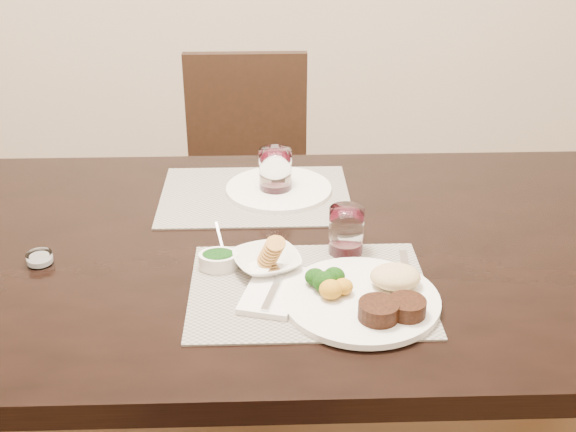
{
  "coord_description": "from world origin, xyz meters",
  "views": [
    {
      "loc": [
        0.07,
        -1.36,
        1.51
      ],
      "look_at": [
        0.11,
        -0.01,
        0.82
      ],
      "focal_mm": 45.0,
      "sensor_mm": 36.0,
      "label": 1
    }
  ],
  "objects_px": {
    "cracker_bowl": "(267,261)",
    "steak_knife": "(413,286)",
    "far_plate": "(279,189)",
    "wine_glass_near": "(346,233)",
    "chair_far": "(247,174)",
    "dinner_plate": "(369,296)"
  },
  "relations": [
    {
      "from": "dinner_plate",
      "to": "steak_knife",
      "type": "height_order",
      "value": "dinner_plate"
    },
    {
      "from": "steak_knife",
      "to": "cracker_bowl",
      "type": "relative_size",
      "value": 1.29
    },
    {
      "from": "steak_knife",
      "to": "wine_glass_near",
      "type": "bearing_deg",
      "value": 133.39
    },
    {
      "from": "steak_knife",
      "to": "cracker_bowl",
      "type": "bearing_deg",
      "value": 168.99
    },
    {
      "from": "chair_far",
      "to": "steak_knife",
      "type": "xyz_separation_m",
      "value": [
        0.35,
        -1.13,
        0.26
      ]
    },
    {
      "from": "cracker_bowl",
      "to": "wine_glass_near",
      "type": "xyz_separation_m",
      "value": [
        0.17,
        0.06,
        0.03
      ]
    },
    {
      "from": "dinner_plate",
      "to": "wine_glass_near",
      "type": "height_order",
      "value": "wine_glass_near"
    },
    {
      "from": "cracker_bowl",
      "to": "steak_knife",
      "type": "bearing_deg",
      "value": -16.11
    },
    {
      "from": "wine_glass_near",
      "to": "far_plate",
      "type": "relative_size",
      "value": 0.39
    },
    {
      "from": "steak_knife",
      "to": "far_plate",
      "type": "relative_size",
      "value": 0.82
    },
    {
      "from": "steak_knife",
      "to": "dinner_plate",
      "type": "bearing_deg",
      "value": -146.9
    },
    {
      "from": "dinner_plate",
      "to": "wine_glass_near",
      "type": "distance_m",
      "value": 0.2
    },
    {
      "from": "chair_far",
      "to": "steak_knife",
      "type": "height_order",
      "value": "chair_far"
    },
    {
      "from": "cracker_bowl",
      "to": "far_plate",
      "type": "distance_m",
      "value": 0.37
    },
    {
      "from": "wine_glass_near",
      "to": "chair_far",
      "type": "bearing_deg",
      "value": 103.18
    },
    {
      "from": "steak_knife",
      "to": "far_plate",
      "type": "bearing_deg",
      "value": 124.03
    },
    {
      "from": "wine_glass_near",
      "to": "far_plate",
      "type": "bearing_deg",
      "value": 113.71
    },
    {
      "from": "dinner_plate",
      "to": "cracker_bowl",
      "type": "relative_size",
      "value": 1.76
    },
    {
      "from": "chair_far",
      "to": "cracker_bowl",
      "type": "distance_m",
      "value": 1.08
    },
    {
      "from": "chair_far",
      "to": "far_plate",
      "type": "xyz_separation_m",
      "value": [
        0.1,
        -0.68,
        0.26
      ]
    },
    {
      "from": "steak_knife",
      "to": "far_plate",
      "type": "height_order",
      "value": "same"
    },
    {
      "from": "chair_far",
      "to": "dinner_plate",
      "type": "xyz_separation_m",
      "value": [
        0.25,
        -1.18,
        0.27
      ]
    }
  ]
}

